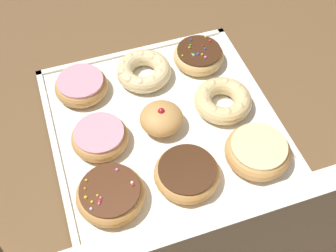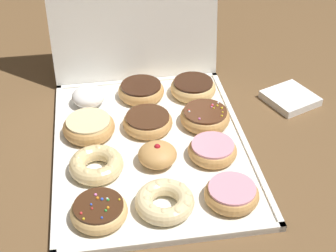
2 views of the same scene
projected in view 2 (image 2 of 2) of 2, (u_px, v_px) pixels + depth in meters
The scene contains 15 objects.
ground_plane at pixel (152, 149), 1.12m from camera, with size 3.00×3.00×0.00m, color brown.
donut_box at pixel (152, 147), 1.12m from camera, with size 0.43×0.56×0.01m.
sprinkle_donut_0 at pixel (99, 211), 0.93m from camera, with size 0.11×0.11×0.04m.
cruller_donut_1 at pixel (167, 201), 0.95m from camera, with size 0.11×0.11×0.04m.
pink_frosted_donut_2 at pixel (232, 194), 0.96m from camera, with size 0.11×0.11×0.04m.
cruller_donut_3 at pixel (96, 164), 1.03m from camera, with size 0.11×0.11×0.04m.
jelly_filled_donut_4 at pixel (157, 155), 1.05m from camera, with size 0.08×0.08×0.05m.
pink_frosted_donut_5 at pixel (212, 150), 1.07m from camera, with size 0.11×0.11×0.03m.
glazed_ring_donut_6 at pixel (89, 127), 1.13m from camera, with size 0.12×0.12×0.04m.
chocolate_frosted_donut_7 at pixel (146, 122), 1.15m from camera, with size 0.12×0.12×0.04m.
sprinkle_donut_8 at pixel (205, 117), 1.17m from camera, with size 0.12×0.12×0.04m.
powdered_filled_donut_9 at pixel (88, 96), 1.23m from camera, with size 0.08×0.08×0.04m.
chocolate_frosted_donut_10 at pixel (141, 90), 1.26m from camera, with size 0.12×0.12×0.04m.
chocolate_frosted_donut_11 at pixel (193, 88), 1.27m from camera, with size 0.12×0.12×0.04m.
napkin_stack at pixel (290, 98), 1.27m from camera, with size 0.11×0.11×0.02m, color white.
Camera 2 is at (-0.10, -0.86, 0.71)m, focal length 53.05 mm.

